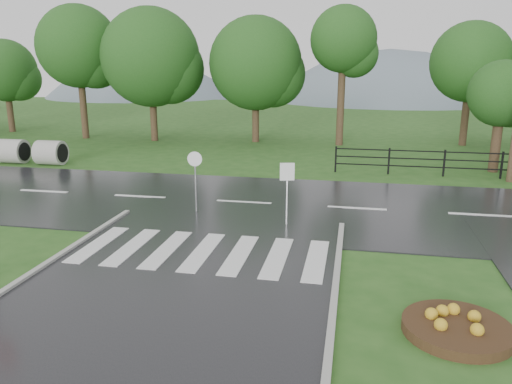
# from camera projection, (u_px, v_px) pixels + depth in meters

# --- Properties ---
(ground) EXTENTS (120.00, 120.00, 0.00)m
(ground) POSITION_uv_depth(u_px,v_px,m) (115.00, 361.00, 8.47)
(ground) COLOR #27531B
(ground) RESTS_ON ground
(main_road) EXTENTS (90.00, 8.00, 0.04)m
(main_road) POSITION_uv_depth(u_px,v_px,m) (244.00, 203.00, 17.96)
(main_road) COLOR black
(main_road) RESTS_ON ground
(crosswalk) EXTENTS (6.50, 2.80, 0.02)m
(crosswalk) POSITION_uv_depth(u_px,v_px,m) (203.00, 252.00, 13.20)
(crosswalk) COLOR silver
(crosswalk) RESTS_ON ground
(fence_west) EXTENTS (9.58, 0.08, 1.20)m
(fence_west) POSITION_uv_depth(u_px,v_px,m) (444.00, 160.00, 22.01)
(fence_west) COLOR black
(fence_west) RESTS_ON ground
(hills) EXTENTS (102.00, 48.00, 48.00)m
(hills) POSITION_uv_depth(u_px,v_px,m) (349.00, 206.00, 73.42)
(hills) COLOR slate
(hills) RESTS_ON ground
(treeline) EXTENTS (83.20, 5.20, 10.00)m
(treeline) POSITION_uv_depth(u_px,v_px,m) (308.00, 144.00, 31.06)
(treeline) COLOR #1A4816
(treeline) RESTS_ON ground
(flower_bed) EXTENTS (2.01, 2.01, 0.40)m
(flower_bed) POSITION_uv_depth(u_px,v_px,m) (457.00, 326.00, 9.29)
(flower_bed) COLOR #332111
(flower_bed) RESTS_ON ground
(reg_sign_small) EXTENTS (0.44, 0.12, 2.00)m
(reg_sign_small) POSITION_uv_depth(u_px,v_px,m) (287.00, 181.00, 15.11)
(reg_sign_small) COLOR #939399
(reg_sign_small) RESTS_ON ground
(reg_sign_round) EXTENTS (0.49, 0.09, 2.10)m
(reg_sign_round) POSITION_uv_depth(u_px,v_px,m) (195.00, 174.00, 16.46)
(reg_sign_round) COLOR #939399
(reg_sign_round) RESTS_ON ground
(entrance_tree_left) EXTENTS (2.96, 2.96, 5.06)m
(entrance_tree_left) POSITION_uv_depth(u_px,v_px,m) (502.00, 94.00, 22.27)
(entrance_tree_left) COLOR #3D2B1C
(entrance_tree_left) RESTS_ON ground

